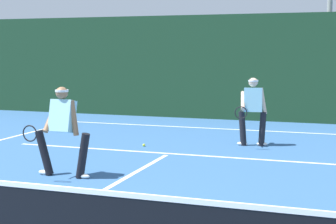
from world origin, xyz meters
name	(u,v)px	position (x,y,z in m)	size (l,w,h in m)	color
court_line_baseline_far	(213,128)	(0.00, 10.66, 0.00)	(9.35, 0.10, 0.01)	white
court_line_service	(169,153)	(0.00, 6.58, 0.00)	(7.63, 0.10, 0.01)	white
court_line_centre	(102,191)	(0.00, 3.20, 0.00)	(0.10, 6.40, 0.01)	white
player_near	(62,128)	(-1.12, 3.89, 0.91)	(1.14, 0.84, 1.65)	black
player_far	(253,108)	(1.58, 8.18, 0.91)	(0.74, 0.92, 1.65)	black
tennis_ball	(144,145)	(-0.86, 7.24, 0.03)	(0.07, 0.07, 0.07)	#D1E033
back_fence_windscreen	(230,67)	(0.00, 12.83, 1.73)	(21.85, 0.12, 3.47)	#1B3C23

